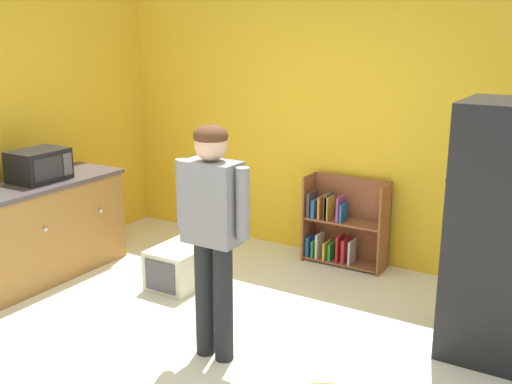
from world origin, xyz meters
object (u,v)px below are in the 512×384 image
refrigerator (507,233)px  bookshelf (341,226)px  pet_carrier (180,266)px  microwave (39,165)px  kitchen_counter (22,235)px  standing_person (212,221)px

refrigerator → bookshelf: size_ratio=2.09×
refrigerator → pet_carrier: 2.74m
pet_carrier → microwave: microwave is taller
kitchen_counter → standing_person: size_ratio=1.21×
refrigerator → bookshelf: bearing=148.2°
kitchen_counter → refrigerator: size_ratio=1.12×
kitchen_counter → microwave: microwave is taller
kitchen_counter → bookshelf: bearing=41.0°
kitchen_counter → bookshelf: 2.95m
kitchen_counter → refrigerator: refrigerator is taller
standing_person → microwave: bearing=169.3°
kitchen_counter → refrigerator: bearing=13.4°
refrigerator → bookshelf: (-1.64, 1.02, -0.52)m
standing_person → kitchen_counter: bearing=175.7°
standing_person → microwave: standing_person is taller
kitchen_counter → pet_carrier: size_ratio=3.60×
refrigerator → standing_person: 1.99m
bookshelf → pet_carrier: (-0.99, -1.26, -0.19)m
bookshelf → standing_person: (-0.03, -2.10, 0.62)m
microwave → pet_carrier: bearing=19.0°
bookshelf → microwave: size_ratio=1.77×
refrigerator → microwave: 3.92m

